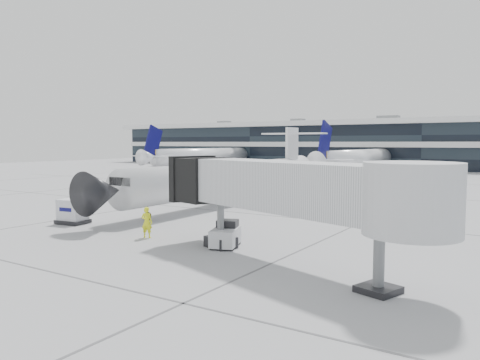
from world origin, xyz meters
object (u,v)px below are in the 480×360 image
Objects in this scene: jet_bridge at (297,189)px; ramp_worker at (147,222)px; regional_jet at (231,177)px; baggage_tug at (226,235)px; cargo_uld at (73,212)px.

ramp_worker is (-11.07, 1.59, -2.83)m from jet_bridge.
regional_jet reaches higher than ramp_worker.
baggage_tug is at bearing -57.47° from regional_jet.
jet_bridge is 6.05× the size of baggage_tug.
jet_bridge is 19.61m from cargo_uld.
jet_bridge is at bearing -41.66° from baggage_tug.
cargo_uld is (-19.25, 2.40, -2.92)m from jet_bridge.
jet_bridge is at bearing -49.19° from regional_jet.
regional_jet reaches higher than jet_bridge.
ramp_worker is (4.66, -16.43, -1.67)m from regional_jet.
cargo_uld reaches higher than baggage_tug.
jet_bridge is 6.72m from baggage_tug.
regional_jet is 14.17× the size of cargo_uld.
cargo_uld is (-13.73, 0.21, 0.23)m from baggage_tug.
cargo_uld is at bearing 159.11° from baggage_tug.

